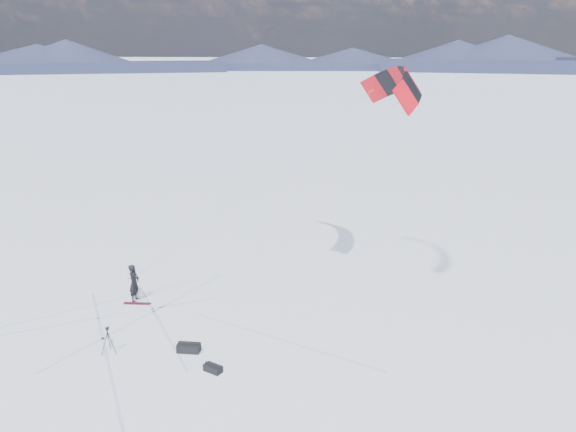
% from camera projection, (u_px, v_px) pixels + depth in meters
% --- Properties ---
extents(ground, '(1800.00, 1800.00, 0.00)m').
position_uv_depth(ground, '(138.00, 350.00, 23.21)').
color(ground, white).
extents(horizon_hills, '(704.00, 704.42, 9.63)m').
position_uv_depth(horizon_hills, '(130.00, 257.00, 22.04)').
color(horizon_hills, '#1A1F37').
rests_on(horizon_hills, ground).
extents(snow_tracks, '(14.76, 10.25, 0.01)m').
position_uv_depth(snow_tracks, '(119.00, 353.00, 22.99)').
color(snow_tracks, '#AAB5D2').
rests_on(snow_tracks, ground).
extents(snowkiter, '(0.48, 0.71, 1.90)m').
position_uv_depth(snowkiter, '(136.00, 301.00, 27.79)').
color(snowkiter, black).
rests_on(snowkiter, ground).
extents(snowboard, '(1.36, 0.41, 0.04)m').
position_uv_depth(snowboard, '(137.00, 303.00, 27.42)').
color(snowboard, maroon).
rests_on(snowboard, ground).
extents(tripod, '(0.57, 0.60, 1.16)m').
position_uv_depth(tripod, '(108.00, 336.00, 22.79)').
color(tripod, black).
rests_on(tripod, ground).
extents(gear_bag_a, '(0.97, 0.51, 0.42)m').
position_uv_depth(gear_bag_a, '(189.00, 348.00, 23.03)').
color(gear_bag_a, black).
rests_on(gear_bag_a, ground).
extents(gear_bag_b, '(0.81, 0.60, 0.34)m').
position_uv_depth(gear_bag_b, '(213.00, 368.00, 21.61)').
color(gear_bag_b, black).
rests_on(gear_bag_b, ground).
extents(power_kite, '(13.57, 6.50, 10.02)m').
position_uv_depth(power_kite, '(397.00, 87.00, 26.11)').
color(power_kite, red).
rests_on(power_kite, ground).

